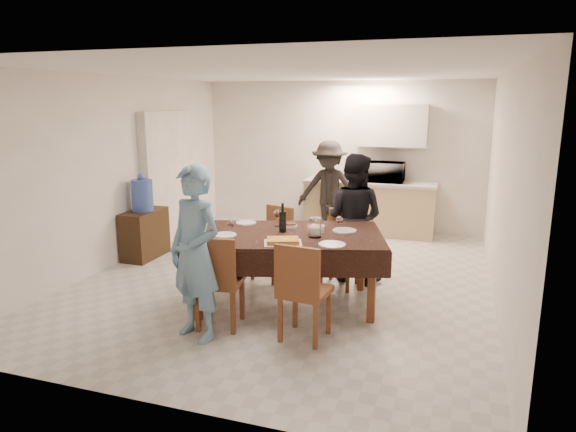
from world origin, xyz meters
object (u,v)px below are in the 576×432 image
Objects in this scene: savoury_tart at (283,241)px; person_kitchen at (329,189)px; console at (145,234)px; person_far at (353,218)px; water_pitcher at (315,228)px; person_near at (195,254)px; water_jug at (142,195)px; dining_table at (285,237)px; wine_bottle at (283,218)px; microwave at (386,172)px.

savoury_tart is 0.24× the size of person_kitchen.
person_far is at bearing 0.26° from console.
person_near is at bearing -131.99° from water_pitcher.
console is 3.13m from water_pitcher.
water_jug is at bearing -138.52° from person_kitchen.
person_far reaches higher than person_kitchen.
dining_table is 5.23× the size of water_jug.
person_near reaches higher than person_far.
wine_bottle is at bearing -86.05° from person_kitchen.
wine_bottle reaches higher than savoury_tart.
person_kitchen is (0.29, 4.09, -0.04)m from person_near.
console is 2.92m from person_near.
dining_table is at bearing 82.74° from person_near.
wine_bottle is at bearing -21.73° from water_jug.
microwave is at bearing 85.69° from water_pitcher.
person_far reaches higher than water_jug.
wine_bottle reaches higher than dining_table.
wine_bottle is at bearing 79.03° from microwave.
water_pitcher is (2.87, -1.09, 0.01)m from water_jug.
microwave is (0.67, 3.44, 0.08)m from wine_bottle.
person_near is (-0.55, -1.05, 0.06)m from dining_table.
water_pitcher is 1.35m from person_near.
microwave reaches higher than savoury_tart.
water_jug is (-2.52, 1.04, 0.14)m from dining_table.
dining_table is 2.73m from water_jug.
person_near is (-0.90, -1.00, -0.09)m from water_pitcher.
savoury_tart is at bearing -28.35° from water_jug.
wine_bottle reaches higher than water_jug.
person_near is 1.04× the size of person_far.
console is 1.25× the size of microwave.
wine_bottle is (2.47, -0.99, 0.64)m from console.
water_pitcher is at bearing -20.70° from water_jug.
water_pitcher is at bearing 85.69° from microwave.
person_near is at bearing -134.34° from dining_table.
person_far is (0.60, 1.00, -0.18)m from wine_bottle.
person_far reaches higher than console.
savoury_tart reaches higher than console.
person_near is 1.05× the size of person_kitchen.
person_kitchen is (2.27, 2.00, 0.46)m from console.
person_near reaches higher than dining_table.
water_pitcher is 3.55m from microwave.
water_jug is 0.28× the size of person_far.
water_jug is 0.27× the size of person_near.
dining_table reaches higher than console.
console is 2.30× the size of wine_bottle.
microwave reaches higher than water_jug.
dining_table is 0.22m from wine_bottle.
microwave reaches higher than water_pitcher.
person_far is 2.15m from person_kitchen.
person_kitchen is at bearing 41.48° from console.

